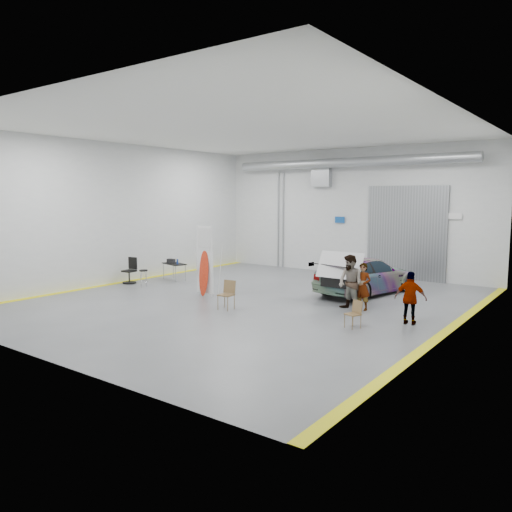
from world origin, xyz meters
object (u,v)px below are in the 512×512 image
Objects in this scene: surfboard_display at (204,266)px; person_a at (363,286)px; folding_chair_far at (353,320)px; folding_chair_near at (226,301)px; sedan_car at (366,275)px; office_chair at (130,272)px; person_b at (350,283)px; shop_stool at (144,278)px; work_table at (173,263)px; person_c at (411,298)px.

person_a is at bearing 13.47° from surfboard_display.
folding_chair_far is at bearing -66.02° from person_a.
folding_chair_near is (2.13, -1.29, -0.83)m from surfboard_display.
office_chair is (-9.12, -3.88, -0.22)m from sedan_car.
person_b reaches higher than sedan_car.
office_chair reaches higher than shop_stool.
work_table reaches higher than folding_chair_far.
person_c is at bearing 141.16° from sedan_car.
sedan_car is 5.36m from folding_chair_far.
surfboard_display is 2.55× the size of office_chair.
person_c is at bearing 5.31° from person_b.
shop_stool is (-8.77, -1.13, -0.57)m from person_b.
folding_chair_far is (1.83, -5.01, -0.46)m from sedan_car.
surfboard_display is at bearing -7.23° from office_chair.
folding_chair_near is (-2.57, -5.32, -0.40)m from sedan_car.
sedan_car is 6.17× the size of folding_chair_far.
folding_chair_far is (1.05, -2.01, -0.68)m from person_b.
shop_stool is at bearing 162.70° from folding_chair_near.
person_c is 2.20× the size of shop_stool.
person_c is 1.19× the size of work_table.
office_chair reaches higher than folding_chair_far.
work_table is at bearing -177.33° from person_a.
person_a is at bearing 30.41° from folding_chair_near.
work_table is at bearing 57.46° from office_chair.
sedan_car is 9.01m from shop_stool.
person_a is 1.00× the size of person_c.
person_c is 7.72m from surfboard_display.
office_chair is at bearing 162.62° from folding_chair_near.
person_b reaches higher than folding_chair_near.
person_a is 0.45m from person_b.
office_chair is at bearing 34.80° from sedan_car.
folding_chair_far is (0.75, -2.30, -0.54)m from person_a.
folding_chair_near is 5.55m from shop_stool.
person_c is at bearing 11.58° from folding_chair_near.
work_table is (-8.24, -2.17, 0.06)m from sedan_car.
person_c is 0.56× the size of surfboard_display.
person_b is 1.93× the size of folding_chair_near.
person_a is 9.34m from work_table.
surfboard_display is 4.02m from work_table.
person_a is 1.43× the size of office_chair.
office_chair is at bearing 178.73° from surfboard_display.
folding_chair_near is at bearing -138.60° from person_a.
surfboard_display reaches higher than work_table.
work_table is at bearing 146.00° from folding_chair_near.
folding_chair_far is at bearing -1.07° from folding_chair_near.
person_a is 2.14m from person_c.
surfboard_display is 3.57× the size of folding_chair_far.
work_table is (-5.67, 3.14, 0.46)m from folding_chair_near.
folding_chair_near is at bearing -12.28° from shop_stool.
person_c reaches higher than folding_chair_near.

